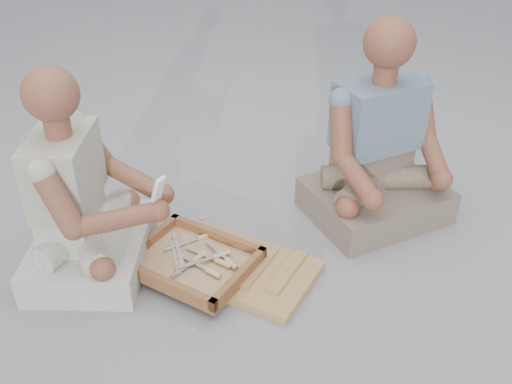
% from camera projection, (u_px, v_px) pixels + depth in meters
% --- Properties ---
extents(ground, '(60.00, 60.00, 0.00)m').
position_uv_depth(ground, '(253.00, 279.00, 2.27)').
color(ground, gray).
rests_on(ground, ground).
extents(carved_panel, '(0.62, 0.49, 0.04)m').
position_uv_depth(carved_panel, '(244.00, 270.00, 2.29)').
color(carved_panel, olive).
rests_on(carved_panel, ground).
extents(tool_tray, '(0.56, 0.49, 0.06)m').
position_uv_depth(tool_tray, '(193.00, 262.00, 2.27)').
color(tool_tray, brown).
rests_on(tool_tray, carved_panel).
extents(chisel_0, '(0.18, 0.15, 0.02)m').
position_uv_depth(chisel_0, '(217.00, 256.00, 2.27)').
color(chisel_0, silver).
rests_on(chisel_0, tool_tray).
extents(chisel_1, '(0.21, 0.11, 0.02)m').
position_uv_depth(chisel_1, '(209.00, 270.00, 2.20)').
color(chisel_1, silver).
rests_on(chisel_1, tool_tray).
extents(chisel_2, '(0.12, 0.20, 0.02)m').
position_uv_depth(chisel_2, '(177.00, 266.00, 2.24)').
color(chisel_2, silver).
rests_on(chisel_2, tool_tray).
extents(chisel_3, '(0.11, 0.21, 0.02)m').
position_uv_depth(chisel_3, '(195.00, 260.00, 2.25)').
color(chisel_3, silver).
rests_on(chisel_3, tool_tray).
extents(chisel_4, '(0.12, 0.20, 0.02)m').
position_uv_depth(chisel_4, '(180.00, 257.00, 2.27)').
color(chisel_4, silver).
rests_on(chisel_4, tool_tray).
extents(chisel_5, '(0.18, 0.15, 0.02)m').
position_uv_depth(chisel_5, '(229.00, 261.00, 2.24)').
color(chisel_5, silver).
rests_on(chisel_5, tool_tray).
extents(chisel_6, '(0.21, 0.09, 0.02)m').
position_uv_depth(chisel_6, '(219.00, 261.00, 2.25)').
color(chisel_6, silver).
rests_on(chisel_6, tool_tray).
extents(chisel_7, '(0.17, 0.17, 0.02)m').
position_uv_depth(chisel_7, '(201.00, 238.00, 2.39)').
color(chisel_7, silver).
rests_on(chisel_7, tool_tray).
extents(wood_chip_0, '(0.02, 0.02, 0.00)m').
position_uv_depth(wood_chip_0, '(202.00, 243.00, 2.46)').
color(wood_chip_0, tan).
rests_on(wood_chip_0, ground).
extents(wood_chip_1, '(0.02, 0.02, 0.00)m').
position_uv_depth(wood_chip_1, '(201.00, 218.00, 2.61)').
color(wood_chip_1, tan).
rests_on(wood_chip_1, ground).
extents(wood_chip_2, '(0.02, 0.02, 0.00)m').
position_uv_depth(wood_chip_2, '(145.00, 249.00, 2.42)').
color(wood_chip_2, tan).
rests_on(wood_chip_2, ground).
extents(wood_chip_3, '(0.02, 0.02, 0.00)m').
position_uv_depth(wood_chip_3, '(266.00, 257.00, 2.38)').
color(wood_chip_3, tan).
rests_on(wood_chip_3, ground).
extents(wood_chip_4, '(0.02, 0.02, 0.00)m').
position_uv_depth(wood_chip_4, '(195.00, 329.00, 2.04)').
color(wood_chip_4, tan).
rests_on(wood_chip_4, ground).
extents(wood_chip_5, '(0.02, 0.02, 0.00)m').
position_uv_depth(wood_chip_5, '(191.00, 219.00, 2.61)').
color(wood_chip_5, tan).
rests_on(wood_chip_5, ground).
extents(wood_chip_6, '(0.02, 0.02, 0.00)m').
position_uv_depth(wood_chip_6, '(132.00, 259.00, 2.37)').
color(wood_chip_6, tan).
rests_on(wood_chip_6, ground).
extents(wood_chip_7, '(0.02, 0.02, 0.00)m').
position_uv_depth(wood_chip_7, '(226.00, 286.00, 2.23)').
color(wood_chip_7, tan).
rests_on(wood_chip_7, ground).
extents(craftsman, '(0.62, 0.62, 0.85)m').
position_uv_depth(craftsman, '(83.00, 206.00, 2.19)').
color(craftsman, silver).
rests_on(craftsman, ground).
extents(companion, '(0.74, 0.72, 0.90)m').
position_uv_depth(companion, '(379.00, 156.00, 2.50)').
color(companion, '#7B6958').
rests_on(companion, ground).
extents(mobile_phone, '(0.06, 0.06, 0.11)m').
position_uv_depth(mobile_phone, '(158.00, 189.00, 2.07)').
color(mobile_phone, white).
rests_on(mobile_phone, craftsman).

